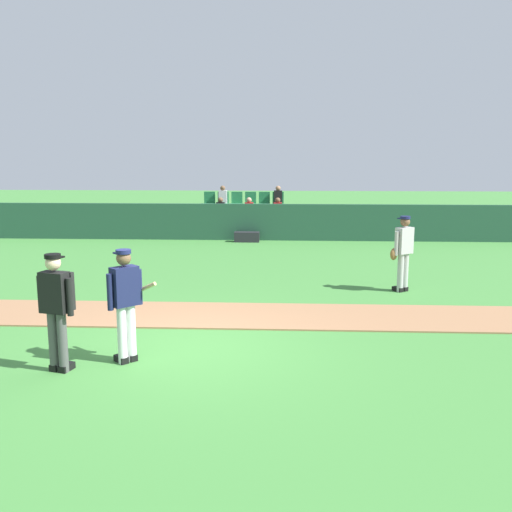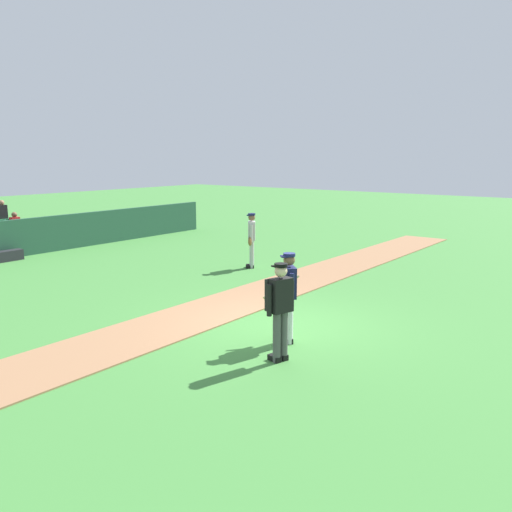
{
  "view_description": "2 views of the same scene",
  "coord_description": "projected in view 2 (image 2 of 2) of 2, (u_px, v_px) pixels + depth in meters",
  "views": [
    {
      "loc": [
        1.65,
        -9.02,
        3.18
      ],
      "look_at": [
        1.09,
        2.01,
        1.19
      ],
      "focal_mm": 40.26,
      "sensor_mm": 36.0,
      "label": 1
    },
    {
      "loc": [
        -9.1,
        -6.25,
        3.58
      ],
      "look_at": [
        0.66,
        1.14,
        1.28
      ],
      "focal_mm": 37.89,
      "sensor_mm": 36.0,
      "label": 2
    }
  ],
  "objects": [
    {
      "name": "ground_plane",
      "position": [
        280.0,
        326.0,
        11.5
      ],
      "size": [
        80.0,
        80.0,
        0.0
      ],
      "primitive_type": "plane",
      "color": "#42843A"
    },
    {
      "name": "equipment_bag",
      "position": [
        9.0,
        256.0,
        18.5
      ],
      "size": [
        0.9,
        0.36,
        0.36
      ],
      "primitive_type": "cube",
      "color": "#232328",
      "rests_on": "ground"
    },
    {
      "name": "runner_grey_jersey",
      "position": [
        252.0,
        238.0,
        17.2
      ],
      "size": [
        0.61,
        0.46,
        1.76
      ],
      "color": "#B2B2B2",
      "rests_on": "ground"
    },
    {
      "name": "batter_navy_jersey",
      "position": [
        288.0,
        294.0,
        10.32
      ],
      "size": [
        0.74,
        0.68,
        1.76
      ],
      "color": "white",
      "rests_on": "ground"
    },
    {
      "name": "umpire_home_plate",
      "position": [
        280.0,
        306.0,
        9.36
      ],
      "size": [
        0.57,
        0.38,
        1.76
      ],
      "color": "#4C4C4C",
      "rests_on": "ground"
    },
    {
      "name": "infield_dirt_path",
      "position": [
        213.0,
        310.0,
        12.62
      ],
      "size": [
        28.0,
        1.82,
        0.03
      ],
      "primitive_type": "cube",
      "color": "#9E704C",
      "rests_on": "ground"
    }
  ]
}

